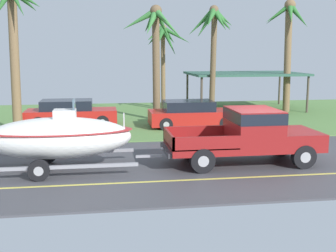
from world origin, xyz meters
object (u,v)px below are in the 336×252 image
at_px(palm_tree_far_right, 163,42).
at_px(parked_sedan_far, 70,114).
at_px(pickup_truck_towing, 252,133).
at_px(palm_tree_near_right, 156,36).
at_px(boat_on_trailer, 58,137).
at_px(palm_tree_near_left, 13,23).
at_px(parked_sedan_near, 192,114).
at_px(palm_tree_mid, 289,33).
at_px(carport_awning, 245,74).
at_px(palm_tree_far_left, 213,30).

bearing_deg(palm_tree_far_right, parked_sedan_far, -136.53).
distance_m(pickup_truck_towing, palm_tree_near_right, 10.83).
xyz_separation_m(boat_on_trailer, palm_tree_near_right, (4.43, 9.98, 3.57)).
bearing_deg(boat_on_trailer, palm_tree_near_left, 109.03).
bearing_deg(palm_tree_near_right, palm_tree_near_left, -160.43).
bearing_deg(boat_on_trailer, pickup_truck_towing, -0.00).
distance_m(pickup_truck_towing, parked_sedan_far, 10.97).
bearing_deg(parked_sedan_near, palm_tree_far_right, 94.56).
height_order(palm_tree_mid, palm_tree_far_right, palm_tree_mid).
distance_m(palm_tree_near_left, palm_tree_far_right, 10.33).
height_order(palm_tree_near_right, palm_tree_far_right, palm_tree_near_right).
distance_m(parked_sedan_near, palm_tree_near_right, 5.01).
xyz_separation_m(pickup_truck_towing, carport_awning, (4.23, 13.56, 1.31)).
bearing_deg(parked_sedan_near, palm_tree_mid, 33.01).
bearing_deg(palm_tree_near_left, pickup_truck_towing, -39.38).
bearing_deg(pickup_truck_towing, palm_tree_near_right, 101.94).
bearing_deg(palm_tree_far_right, palm_tree_near_right, -103.96).
height_order(parked_sedan_far, carport_awning, carport_awning).
height_order(boat_on_trailer, parked_sedan_near, boat_on_trailer).
bearing_deg(parked_sedan_near, palm_tree_far_left, 60.84).
distance_m(palm_tree_near_right, palm_tree_far_left, 3.61).
relative_size(boat_on_trailer, palm_tree_far_right, 1.09).
distance_m(palm_tree_near_right, palm_tree_mid, 8.82).
relative_size(parked_sedan_near, carport_awning, 0.61).
distance_m(parked_sedan_far, palm_tree_near_left, 5.21).
distance_m(palm_tree_near_left, palm_tree_near_right, 7.46).
bearing_deg(pickup_truck_towing, palm_tree_mid, 61.62).
bearing_deg(boat_on_trailer, parked_sedan_far, 91.28).
xyz_separation_m(pickup_truck_towing, parked_sedan_far, (-6.74, 8.65, -0.38)).
xyz_separation_m(pickup_truck_towing, palm_tree_mid, (6.48, 11.99, 3.91)).
bearing_deg(pickup_truck_towing, carport_awning, 72.66).
xyz_separation_m(boat_on_trailer, palm_tree_far_left, (7.90, 10.89, 3.94)).
bearing_deg(parked_sedan_near, boat_on_trailer, -128.82).
bearing_deg(boat_on_trailer, palm_tree_far_right, 68.79).
distance_m(palm_tree_near_left, palm_tree_mid, 16.24).
bearing_deg(pickup_truck_towing, palm_tree_far_right, 94.58).
relative_size(pickup_truck_towing, palm_tree_far_right, 0.98).
distance_m(pickup_truck_towing, palm_tree_far_left, 11.68).
bearing_deg(carport_awning, parked_sedan_far, -155.88).
bearing_deg(palm_tree_near_left, palm_tree_far_right, 39.00).
height_order(palm_tree_near_left, palm_tree_mid, palm_tree_near_left).
xyz_separation_m(palm_tree_near_left, palm_tree_far_right, (8.01, 6.48, -0.74)).
xyz_separation_m(palm_tree_near_left, palm_tree_far_left, (10.49, 3.40, -0.11)).
distance_m(parked_sedan_near, palm_tree_near_left, 9.64).
relative_size(parked_sedan_near, palm_tree_near_right, 0.70).
bearing_deg(palm_tree_far_right, boat_on_trailer, -111.21).
xyz_separation_m(palm_tree_near_left, palm_tree_near_right, (7.01, 2.49, -0.48)).
bearing_deg(palm_tree_far_right, parked_sedan_near, -85.44).
distance_m(pickup_truck_towing, parked_sedan_near, 7.43).
bearing_deg(palm_tree_near_left, parked_sedan_far, 25.87).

